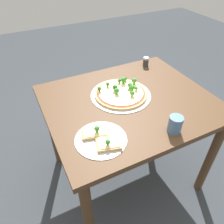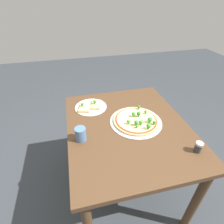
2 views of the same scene
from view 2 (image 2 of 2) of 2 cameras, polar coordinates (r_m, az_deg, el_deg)
name	(u,v)px [view 2 (image 2 of 2)]	position (r m, az deg, el deg)	size (l,w,h in m)	color
ground_plane	(124,185)	(1.90, 3.82, -22.55)	(8.00, 8.00, 0.00)	#33383D
dining_table	(127,136)	(1.38, 4.89, -7.83)	(1.05, 0.88, 0.77)	#4C331E
pizza_tray_whole	(136,120)	(1.34, 7.98, -2.75)	(0.39, 0.39, 0.07)	#B7B7BC
pizza_tray_slice	(90,106)	(1.50, -7.04, 1.88)	(0.27, 0.27, 0.06)	#B7B7BC
drinking_cup	(81,134)	(1.18, -10.20, -7.11)	(0.07, 0.07, 0.10)	#4C7099
condiment_shaker	(198,147)	(1.21, 26.37, -10.23)	(0.05, 0.05, 0.07)	#333338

